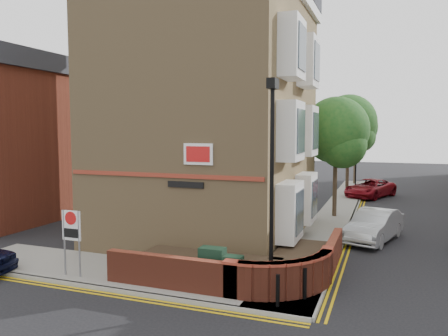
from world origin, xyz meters
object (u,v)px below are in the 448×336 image
Objects in this scene: zone_sign at (71,231)px; silver_car_near at (374,226)px; lamppost at (272,186)px; utility_cabinet_large at (212,266)px.

zone_sign reaches higher than silver_car_near.
silver_car_near is (9.26, 8.83, -0.94)m from zone_sign.
zone_sign is at bearing -173.93° from lamppost.
silver_car_near is at bearing 60.41° from utility_cabinet_large.
lamppost is 1.48× the size of silver_car_near.
lamppost reaches higher than utility_cabinet_large.
lamppost is at bearing -3.01° from utility_cabinet_large.
lamppost reaches higher than zone_sign.
zone_sign is at bearing -170.31° from utility_cabinet_large.
utility_cabinet_large is 4.86m from zone_sign.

